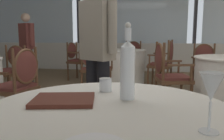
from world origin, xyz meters
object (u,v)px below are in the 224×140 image
(dining_chair_1_2, at_px, (165,60))
(diner_person_0, at_px, (27,44))
(wine_glass, at_px, (211,89))
(menu_book, at_px, (64,100))
(water_tumbler, at_px, (105,85))
(dining_chair_1_1, at_px, (94,65))
(dining_chair_0_0, at_px, (206,64))
(dining_chair_0_1, at_px, (167,71))
(dining_chair_2_3, at_px, (19,80))
(water_bottle, at_px, (128,68))
(dining_chair_2_0, at_px, (11,66))
(dining_chair_1_3, at_px, (132,56))
(dining_chair_1_0, at_px, (76,58))
(diner_person_1, at_px, (97,47))

(dining_chair_1_2, distance_m, diner_person_0, 3.12)
(wine_glass, relative_size, menu_book, 0.70)
(water_tumbler, distance_m, dining_chair_1_1, 2.97)
(dining_chair_0_0, xyz_separation_m, dining_chair_0_1, (-0.83, -1.26, 0.04))
(dining_chair_2_3, bearing_deg, water_bottle, 144.79)
(menu_book, distance_m, dining_chair_2_0, 3.33)
(wine_glass, distance_m, dining_chair_1_3, 5.49)
(dining_chair_2_0, bearing_deg, water_bottle, 50.94)
(water_bottle, bearing_deg, dining_chair_1_1, 106.55)
(menu_book, relative_size, dining_chair_1_1, 0.30)
(dining_chair_1_1, xyz_separation_m, dining_chair_1_3, (0.55, 2.08, -0.01))
(dining_chair_2_3, bearing_deg, dining_chair_0_1, -146.71)
(dining_chair_1_0, distance_m, dining_chair_1_3, 1.52)
(dining_chair_2_0, xyz_separation_m, diner_person_0, (-0.41, 1.30, 0.35))
(menu_book, relative_size, dining_chair_1_3, 0.30)
(dining_chair_1_2, height_order, diner_person_1, diner_person_1)
(wine_glass, distance_m, dining_chair_0_0, 3.99)
(menu_book, bearing_deg, dining_chair_1_2, 68.42)
(water_tumbler, relative_size, dining_chair_1_1, 0.08)
(dining_chair_1_3, distance_m, diner_person_0, 2.66)
(wine_glass, relative_size, dining_chair_0_0, 0.21)
(dining_chair_0_0, xyz_separation_m, diner_person_0, (-3.88, 0.34, 0.36))
(dining_chair_1_0, distance_m, dining_chair_2_0, 1.86)
(menu_book, bearing_deg, dining_chair_0_1, 63.31)
(dining_chair_1_2, relative_size, dining_chair_2_0, 1.09)
(water_bottle, xyz_separation_m, dining_chair_1_2, (0.43, 3.77, -0.34))
(dining_chair_2_3, bearing_deg, dining_chair_1_0, -76.83)
(dining_chair_1_1, bearing_deg, dining_chair_0_0, -61.43)
(dining_chair_1_0, relative_size, dining_chair_1_2, 0.93)
(dining_chair_0_1, bearing_deg, diner_person_0, 140.37)
(dining_chair_1_0, relative_size, diner_person_1, 0.55)
(wine_glass, height_order, dining_chair_1_3, wine_glass)
(water_bottle, relative_size, diner_person_1, 0.22)
(dining_chair_1_2, xyz_separation_m, dining_chair_2_3, (-1.89, -2.33, -0.04))
(water_tumbler, bearing_deg, wine_glass, -48.80)
(water_bottle, xyz_separation_m, dining_chair_0_1, (0.37, 2.25, -0.34))
(water_tumbler, xyz_separation_m, dining_chair_1_1, (-0.76, 2.86, -0.26))
(diner_person_0, distance_m, diner_person_1, 3.41)
(water_tumbler, relative_size, dining_chair_0_1, 0.08)
(dining_chair_0_0, bearing_deg, dining_chair_1_2, -119.93)
(menu_book, relative_size, dining_chair_2_0, 0.31)
(wine_glass, bearing_deg, dining_chair_2_0, 131.38)
(water_bottle, bearing_deg, diner_person_1, 108.84)
(dining_chair_2_3, relative_size, diner_person_0, 0.59)
(diner_person_0, bearing_deg, dining_chair_1_3, -29.33)
(dining_chair_2_0, bearing_deg, diner_person_0, -153.11)
(dining_chair_0_1, bearing_deg, dining_chair_2_0, 161.46)
(dining_chair_1_0, xyz_separation_m, dining_chair_1_1, (0.76, -1.31, 0.00))
(wine_glass, relative_size, dining_chair_1_0, 0.21)
(dining_chair_1_3, bearing_deg, dining_chair_2_3, -2.29)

